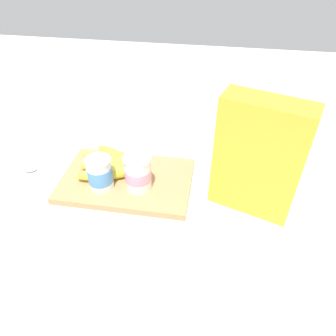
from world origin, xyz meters
name	(u,v)px	position (x,y,z in m)	size (l,w,h in m)	color
ground_plane	(127,183)	(0.00, 0.00, 0.00)	(2.40, 2.40, 0.00)	silver
cutting_board	(127,180)	(0.00, 0.00, 0.01)	(0.36, 0.23, 0.02)	tan
cereal_box	(258,158)	(-0.33, 0.03, 0.15)	(0.20, 0.07, 0.30)	yellow
yogurt_cup_front	(138,173)	(-0.04, 0.03, 0.07)	(0.07, 0.07, 0.10)	white
yogurt_cup_back	(100,174)	(0.06, 0.04, 0.06)	(0.07, 0.07, 0.09)	white
banana_bunch	(112,165)	(0.05, -0.03, 0.04)	(0.20, 0.18, 0.04)	yellow
spoon	(41,168)	(0.27, -0.02, 0.01)	(0.13, 0.07, 0.01)	silver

